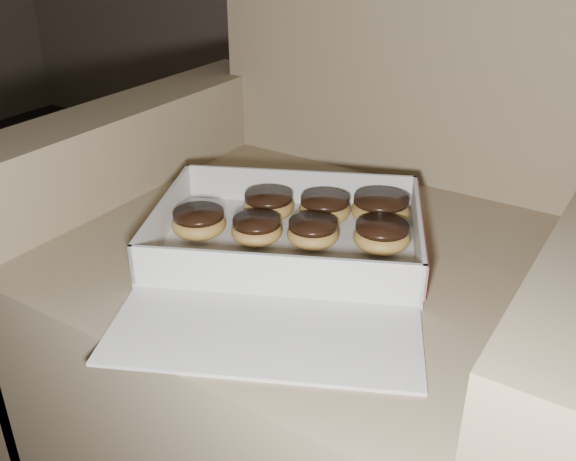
# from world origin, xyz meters

# --- Properties ---
(armchair) EXTENTS (0.97, 0.82, 1.01)m
(armchair) POSITION_xyz_m (0.26, 1.07, 0.32)
(armchair) COLOR #897657
(armchair) RESTS_ON floor
(bakery_box) EXTENTS (0.56, 0.59, 0.07)m
(bakery_box) POSITION_xyz_m (0.26, 0.92, 0.46)
(bakery_box) COLOR silver
(bakery_box) RESTS_ON armchair
(donut_a) EXTENTS (0.08, 0.08, 0.04)m
(donut_a) POSITION_xyz_m (0.20, 0.94, 0.48)
(donut_a) COLOR #BD8D42
(donut_a) RESTS_ON bakery_box
(donut_b) EXTENTS (0.09, 0.09, 0.04)m
(donut_b) POSITION_xyz_m (0.37, 1.02, 0.48)
(donut_b) COLOR #BD8D42
(donut_b) RESTS_ON bakery_box
(donut_c) EXTENTS (0.08, 0.08, 0.04)m
(donut_c) POSITION_xyz_m (0.28, 0.97, 0.48)
(donut_c) COLOR #BD8D42
(donut_c) RESTS_ON bakery_box
(donut_d) EXTENTS (0.09, 0.09, 0.04)m
(donut_d) POSITION_xyz_m (0.17, 1.02, 0.48)
(donut_d) COLOR #BD8D42
(donut_d) RESTS_ON bakery_box
(donut_e) EXTENTS (0.10, 0.10, 0.05)m
(donut_e) POSITION_xyz_m (0.33, 1.10, 0.49)
(donut_e) COLOR #BD8D42
(donut_e) RESTS_ON bakery_box
(donut_f) EXTENTS (0.09, 0.09, 0.04)m
(donut_f) POSITION_xyz_m (0.11, 0.90, 0.48)
(donut_f) COLOR #BD8D42
(donut_f) RESTS_ON bakery_box
(donut_g) EXTENTS (0.09, 0.09, 0.04)m
(donut_g) POSITION_xyz_m (0.25, 1.05, 0.48)
(donut_g) COLOR #BD8D42
(donut_g) RESTS_ON bakery_box
(crumb_a) EXTENTS (0.01, 0.01, 0.00)m
(crumb_a) POSITION_xyz_m (0.18, 0.85, 0.46)
(crumb_a) COLOR black
(crumb_a) RESTS_ON bakery_box
(crumb_b) EXTENTS (0.01, 0.01, 0.00)m
(crumb_b) POSITION_xyz_m (0.40, 0.94, 0.46)
(crumb_b) COLOR black
(crumb_b) RESTS_ON bakery_box
(crumb_c) EXTENTS (0.01, 0.01, 0.00)m
(crumb_c) POSITION_xyz_m (0.11, 0.88, 0.46)
(crumb_c) COLOR black
(crumb_c) RESTS_ON bakery_box
(crumb_d) EXTENTS (0.01, 0.01, 0.00)m
(crumb_d) POSITION_xyz_m (0.41, 0.93, 0.46)
(crumb_d) COLOR black
(crumb_d) RESTS_ON bakery_box
(crumb_e) EXTENTS (0.01, 0.01, 0.00)m
(crumb_e) POSITION_xyz_m (0.28, 0.85, 0.46)
(crumb_e) COLOR black
(crumb_e) RESTS_ON bakery_box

